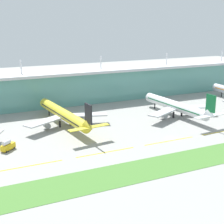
{
  "coord_description": "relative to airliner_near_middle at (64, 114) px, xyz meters",
  "views": [
    {
      "loc": [
        -91.56,
        -126.38,
        56.52
      ],
      "look_at": [
        -16.83,
        34.55,
        7.0
      ],
      "focal_mm": 52.55,
      "sensor_mm": 36.0,
      "label": 1
    }
  ],
  "objects": [
    {
      "name": "ground_plane",
      "position": [
        42.35,
        -42.94,
        -6.45
      ],
      "size": [
        600.0,
        600.0,
        0.0
      ],
      "primitive_type": "plane",
      "color": "gray"
    },
    {
      "name": "terminal_building",
      "position": [
        42.35,
        52.34,
        5.37
      ],
      "size": [
        288.0,
        34.0,
        32.23
      ],
      "color": "#5B9E93",
      "rests_on": "ground"
    },
    {
      "name": "airliner_near_middle",
      "position": [
        0.0,
        0.0,
        0.0
      ],
      "size": [
        48.51,
        69.33,
        18.9
      ],
      "color": "yellow",
      "rests_on": "ground"
    },
    {
      "name": "airliner_far_middle",
      "position": [
        67.4,
        -11.21,
        -0.01
      ],
      "size": [
        48.64,
        63.96,
        18.9
      ],
      "color": "silver",
      "rests_on": "ground"
    },
    {
      "name": "taxiway_stripe_west",
      "position": [
        -28.65,
        -45.17,
        -6.43
      ],
      "size": [
        28.0,
        0.7,
        0.04
      ],
      "primitive_type": "cube",
      "color": "yellow",
      "rests_on": "ground"
    },
    {
      "name": "taxiway_stripe_mid_west",
      "position": [
        5.35,
        -45.17,
        -6.43
      ],
      "size": [
        28.0,
        0.7,
        0.04
      ],
      "primitive_type": "cube",
      "color": "yellow",
      "rests_on": "ground"
    },
    {
      "name": "taxiway_stripe_centre",
      "position": [
        39.35,
        -45.17,
        -6.43
      ],
      "size": [
        28.0,
        0.7,
        0.04
      ],
      "primitive_type": "cube",
      "color": "yellow",
      "rests_on": "ground"
    },
    {
      "name": "taxiway_stripe_mid_east",
      "position": [
        73.35,
        -45.17,
        -6.43
      ],
      "size": [
        28.0,
        0.7,
        0.04
      ],
      "primitive_type": "cube",
      "color": "yellow",
      "rests_on": "ground"
    },
    {
      "name": "grass_verge",
      "position": [
        42.35,
        -67.58,
        -6.4
      ],
      "size": [
        300.0,
        18.0,
        0.1
      ],
      "primitive_type": "cube",
      "color": "#477A33",
      "rests_on": "ground"
    },
    {
      "name": "fuel_truck",
      "position": [
        -33.83,
        -24.47,
        -4.19
      ],
      "size": [
        7.17,
        6.65,
        4.95
      ],
      "color": "gold",
      "rests_on": "ground"
    }
  ]
}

